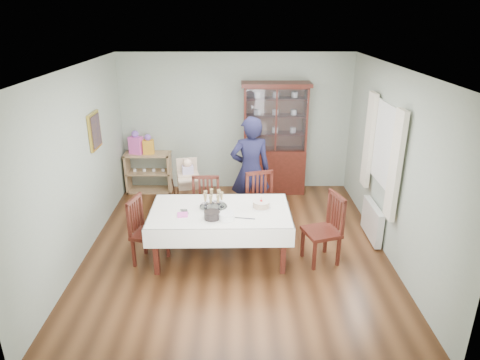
{
  "coord_description": "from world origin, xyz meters",
  "views": [
    {
      "loc": [
        0.02,
        -5.74,
        3.4
      ],
      "look_at": [
        0.06,
        0.2,
        1.05
      ],
      "focal_mm": 32.0,
      "sensor_mm": 36.0,
      "label": 1
    }
  ],
  "objects_px": {
    "chair_end_left": "(149,243)",
    "gift_bag_pink": "(136,143)",
    "chair_far_left": "(206,221)",
    "chair_end_right": "(322,242)",
    "high_chair": "(189,194)",
    "china_cabinet": "(275,137)",
    "sideboard": "(149,172)",
    "birthday_cake": "(261,205)",
    "dining_table": "(220,233)",
    "chair_far_right": "(263,219)",
    "woman": "(250,171)",
    "champagne_tray": "(213,203)",
    "gift_bag_orange": "(148,145)"
  },
  "relations": [
    {
      "from": "sideboard",
      "to": "chair_end_right",
      "type": "height_order",
      "value": "chair_end_right"
    },
    {
      "from": "dining_table",
      "to": "china_cabinet",
      "type": "relative_size",
      "value": 0.92
    },
    {
      "from": "chair_end_right",
      "to": "gift_bag_orange",
      "type": "relative_size",
      "value": 2.63
    },
    {
      "from": "china_cabinet",
      "to": "dining_table",
      "type": "bearing_deg",
      "value": -111.41
    },
    {
      "from": "gift_bag_pink",
      "to": "dining_table",
      "type": "bearing_deg",
      "value": -55.35
    },
    {
      "from": "chair_end_right",
      "to": "champagne_tray",
      "type": "xyz_separation_m",
      "value": [
        -1.56,
        0.21,
        0.53
      ]
    },
    {
      "from": "china_cabinet",
      "to": "woman",
      "type": "distance_m",
      "value": 1.42
    },
    {
      "from": "chair_far_left",
      "to": "chair_end_right",
      "type": "height_order",
      "value": "chair_end_right"
    },
    {
      "from": "chair_far_right",
      "to": "woman",
      "type": "xyz_separation_m",
      "value": [
        -0.19,
        0.58,
        0.61
      ]
    },
    {
      "from": "chair_end_left",
      "to": "gift_bag_pink",
      "type": "bearing_deg",
      "value": 29.29
    },
    {
      "from": "dining_table",
      "to": "woman",
      "type": "relative_size",
      "value": 1.09
    },
    {
      "from": "chair_far_right",
      "to": "dining_table",
      "type": "bearing_deg",
      "value": -153.66
    },
    {
      "from": "champagne_tray",
      "to": "gift_bag_orange",
      "type": "distance_m",
      "value": 2.78
    },
    {
      "from": "chair_far_left",
      "to": "birthday_cake",
      "type": "relative_size",
      "value": 3.59
    },
    {
      "from": "chair_end_left",
      "to": "birthday_cake",
      "type": "xyz_separation_m",
      "value": [
        1.61,
        0.2,
        0.52
      ]
    },
    {
      "from": "chair_far_left",
      "to": "high_chair",
      "type": "distance_m",
      "value": 0.88
    },
    {
      "from": "woman",
      "to": "gift_bag_pink",
      "type": "distance_m",
      "value": 2.56
    },
    {
      "from": "chair_far_left",
      "to": "gift_bag_orange",
      "type": "height_order",
      "value": "gift_bag_orange"
    },
    {
      "from": "china_cabinet",
      "to": "high_chair",
      "type": "distance_m",
      "value": 2.07
    },
    {
      "from": "champagne_tray",
      "to": "gift_bag_pink",
      "type": "distance_m",
      "value": 2.91
    },
    {
      "from": "dining_table",
      "to": "champagne_tray",
      "type": "height_order",
      "value": "champagne_tray"
    },
    {
      "from": "woman",
      "to": "chair_far_right",
      "type": "bearing_deg",
      "value": 98.82
    },
    {
      "from": "woman",
      "to": "high_chair",
      "type": "relative_size",
      "value": 1.72
    },
    {
      "from": "sideboard",
      "to": "chair_end_left",
      "type": "height_order",
      "value": "chair_end_left"
    },
    {
      "from": "chair_far_left",
      "to": "gift_bag_orange",
      "type": "distance_m",
      "value": 2.39
    },
    {
      "from": "chair_end_right",
      "to": "champagne_tray",
      "type": "bearing_deg",
      "value": -114.99
    },
    {
      "from": "china_cabinet",
      "to": "chair_far_right",
      "type": "bearing_deg",
      "value": -99.72
    },
    {
      "from": "sideboard",
      "to": "woman",
      "type": "height_order",
      "value": "woman"
    },
    {
      "from": "chair_far_right",
      "to": "gift_bag_pink",
      "type": "relative_size",
      "value": 2.27
    },
    {
      "from": "chair_end_left",
      "to": "gift_bag_orange",
      "type": "distance_m",
      "value": 2.75
    },
    {
      "from": "high_chair",
      "to": "gift_bag_orange",
      "type": "xyz_separation_m",
      "value": [
        -0.88,
        1.14,
        0.55
      ]
    },
    {
      "from": "sideboard",
      "to": "gift_bag_pink",
      "type": "relative_size",
      "value": 1.94
    },
    {
      "from": "chair_far_left",
      "to": "chair_end_right",
      "type": "relative_size",
      "value": 0.97
    },
    {
      "from": "dining_table",
      "to": "chair_far_left",
      "type": "bearing_deg",
      "value": 114.38
    },
    {
      "from": "chair_far_left",
      "to": "dining_table",
      "type": "bearing_deg",
      "value": -65.41
    },
    {
      "from": "chair_far_left",
      "to": "gift_bag_pink",
      "type": "xyz_separation_m",
      "value": [
        -1.47,
        1.94,
        0.71
      ]
    },
    {
      "from": "dining_table",
      "to": "champagne_tray",
      "type": "distance_m",
      "value": 0.47
    },
    {
      "from": "sideboard",
      "to": "chair_end_right",
      "type": "distance_m",
      "value": 3.99
    },
    {
      "from": "high_chair",
      "to": "china_cabinet",
      "type": "bearing_deg",
      "value": 23.37
    },
    {
      "from": "sideboard",
      "to": "chair_far_left",
      "type": "distance_m",
      "value": 2.33
    },
    {
      "from": "champagne_tray",
      "to": "chair_far_left",
      "type": "bearing_deg",
      "value": 108.12
    },
    {
      "from": "china_cabinet",
      "to": "chair_end_left",
      "type": "relative_size",
      "value": 2.2
    },
    {
      "from": "china_cabinet",
      "to": "gift_bag_orange",
      "type": "bearing_deg",
      "value": 179.96
    },
    {
      "from": "chair_far_left",
      "to": "woman",
      "type": "distance_m",
      "value": 1.14
    },
    {
      "from": "dining_table",
      "to": "gift_bag_pink",
      "type": "bearing_deg",
      "value": 124.65
    },
    {
      "from": "chair_end_left",
      "to": "birthday_cake",
      "type": "height_order",
      "value": "chair_end_left"
    },
    {
      "from": "chair_far_right",
      "to": "chair_end_right",
      "type": "relative_size",
      "value": 1.03
    },
    {
      "from": "birthday_cake",
      "to": "gift_bag_pink",
      "type": "xyz_separation_m",
      "value": [
        -2.31,
        2.42,
        0.19
      ]
    },
    {
      "from": "woman",
      "to": "sideboard",
      "type": "bearing_deg",
      "value": -42.7
    },
    {
      "from": "high_chair",
      "to": "champagne_tray",
      "type": "relative_size",
      "value": 2.68
    }
  ]
}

